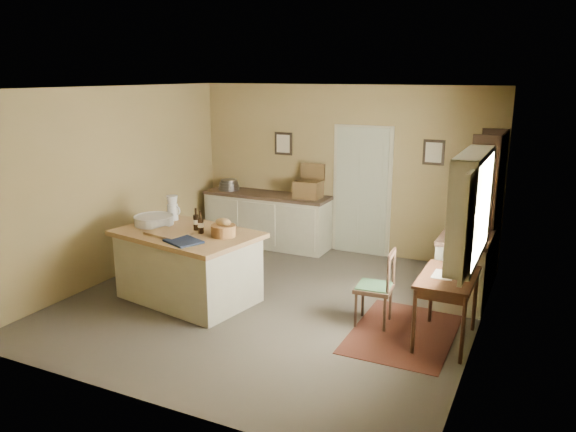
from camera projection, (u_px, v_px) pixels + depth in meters
name	position (u px, v px, depth m)	size (l,w,h in m)	color
ground	(272.00, 302.00, 7.23)	(5.00, 5.00, 0.00)	brown
wall_back	(342.00, 170.00, 9.08)	(5.00, 0.10, 2.70)	olive
wall_front	(135.00, 259.00, 4.72)	(5.00, 0.10, 2.70)	olive
wall_left	(115.00, 183.00, 7.95)	(0.10, 5.00, 2.70)	olive
wall_right	(484.00, 223.00, 5.85)	(0.10, 5.00, 2.70)	olive
ceiling	(271.00, 88.00, 6.57)	(5.00, 5.00, 0.00)	silver
door	(362.00, 190.00, 8.98)	(0.97, 0.06, 2.11)	#A5A98E
framed_prints	(354.00, 148.00, 8.89)	(2.82, 0.02, 0.38)	black
window	(475.00, 208.00, 5.66)	(0.25, 1.99, 1.12)	beige
work_island	(188.00, 264.00, 7.24)	(1.95, 1.45, 1.20)	beige
sideboard	(268.00, 218.00, 9.54)	(2.19, 0.62, 1.18)	beige
rug	(403.00, 333.00, 6.37)	(1.10, 1.60, 0.01)	#441B11
writing_desk	(448.00, 284.00, 6.02)	(0.57, 0.94, 0.82)	#371F12
desk_chair	(374.00, 288.00, 6.51)	(0.42, 0.42, 0.89)	black
right_cabinet	(465.00, 267.00, 7.19)	(0.62, 1.11, 0.99)	beige
shelving_unit	(489.00, 210.00, 7.65)	(0.36, 0.95, 2.12)	black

